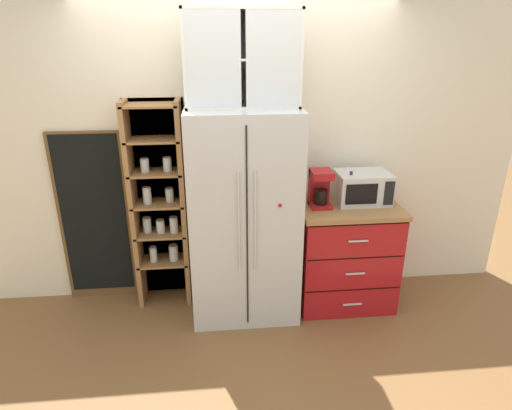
# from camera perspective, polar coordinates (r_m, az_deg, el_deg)

# --- Properties ---
(ground_plane) EXTENTS (10.64, 10.64, 0.00)m
(ground_plane) POSITION_cam_1_polar(r_m,az_deg,el_deg) (3.95, -1.45, -13.23)
(ground_plane) COLOR brown
(wall_back_cream) EXTENTS (4.94, 0.10, 2.55)m
(wall_back_cream) POSITION_cam_1_polar(r_m,az_deg,el_deg) (3.78, -2.10, 6.49)
(wall_back_cream) COLOR silver
(wall_back_cream) RESTS_ON ground
(refrigerator) EXTENTS (0.87, 0.68, 1.75)m
(refrigerator) POSITION_cam_1_polar(r_m,az_deg,el_deg) (3.55, -1.61, -1.37)
(refrigerator) COLOR silver
(refrigerator) RESTS_ON ground
(pantry_shelf_column) EXTENTS (0.50, 0.30, 1.78)m
(pantry_shelf_column) POSITION_cam_1_polar(r_m,az_deg,el_deg) (3.79, -12.55, 0.22)
(pantry_shelf_column) COLOR brown
(pantry_shelf_column) RESTS_ON ground
(counter_cabinet) EXTENTS (0.85, 0.64, 0.93)m
(counter_cabinet) POSITION_cam_1_polar(r_m,az_deg,el_deg) (3.90, 11.53, -6.23)
(counter_cabinet) COLOR #A8161C
(counter_cabinet) RESTS_ON ground
(microwave) EXTENTS (0.44, 0.33, 0.26)m
(microwave) POSITION_cam_1_polar(r_m,az_deg,el_deg) (3.75, 13.79, 2.26)
(microwave) COLOR silver
(microwave) RESTS_ON counter_cabinet
(coffee_maker) EXTENTS (0.17, 0.20, 0.31)m
(coffee_maker) POSITION_cam_1_polar(r_m,az_deg,el_deg) (3.60, 8.43, 2.27)
(coffee_maker) COLOR #A8161C
(coffee_maker) RESTS_ON counter_cabinet
(mug_red) EXTENTS (0.11, 0.08, 0.08)m
(mug_red) POSITION_cam_1_polar(r_m,az_deg,el_deg) (3.70, 12.16, 0.66)
(mug_red) COLOR red
(mug_red) RESTS_ON counter_cabinet
(mug_sage) EXTENTS (0.12, 0.09, 0.08)m
(mug_sage) POSITION_cam_1_polar(r_m,az_deg,el_deg) (3.64, 12.44, 0.29)
(mug_sage) COLOR #8CA37F
(mug_sage) RESTS_ON counter_cabinet
(bottle_cobalt) EXTENTS (0.06, 0.06, 0.29)m
(bottle_cobalt) POSITION_cam_1_polar(r_m,az_deg,el_deg) (3.67, 12.22, 1.93)
(bottle_cobalt) COLOR navy
(bottle_cobalt) RESTS_ON counter_cabinet
(bottle_green) EXTENTS (0.06, 0.06, 0.25)m
(bottle_green) POSITION_cam_1_polar(r_m,az_deg,el_deg) (3.63, 12.42, 1.38)
(bottle_green) COLOR #285B33
(bottle_green) RESTS_ON counter_cabinet
(upper_cabinet) EXTENTS (0.83, 0.32, 0.68)m
(upper_cabinet) POSITION_cam_1_polar(r_m,az_deg,el_deg) (3.32, -1.90, 18.64)
(upper_cabinet) COLOR silver
(upper_cabinet) RESTS_ON refrigerator
(chalkboard_menu) EXTENTS (0.60, 0.04, 1.53)m
(chalkboard_menu) POSITION_cam_1_polar(r_m,az_deg,el_deg) (4.00, -20.42, -1.65)
(chalkboard_menu) COLOR brown
(chalkboard_menu) RESTS_ON ground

